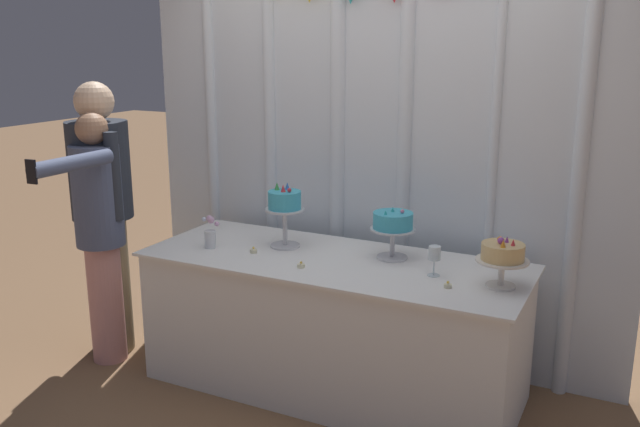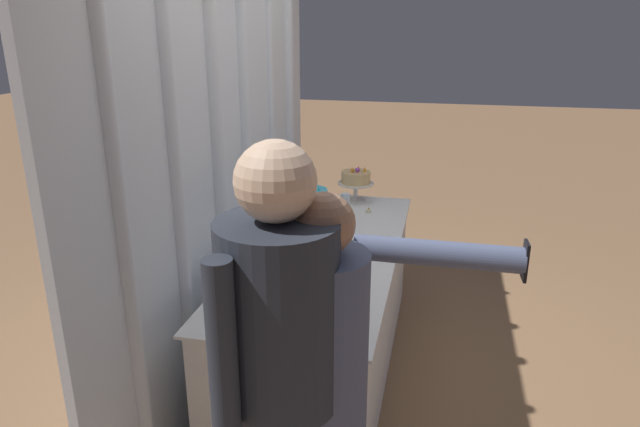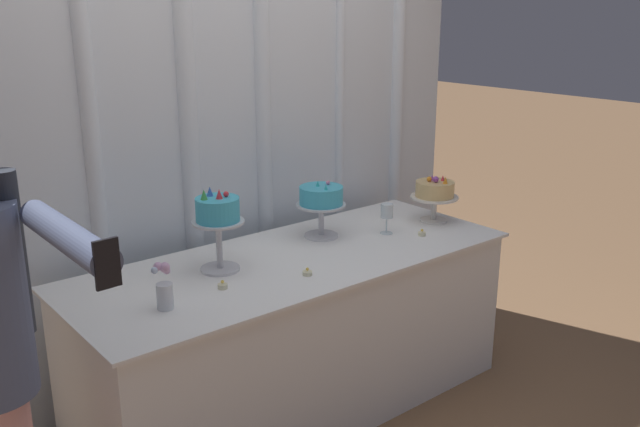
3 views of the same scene
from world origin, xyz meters
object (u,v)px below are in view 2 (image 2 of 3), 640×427
at_px(cake_display_rightmost, 356,180).
at_px(guest_man_pink_jacket, 281,385).
at_px(tealight_near_left, 358,256).
at_px(guest_man_dark_suit, 326,392).
at_px(tealight_far_left, 326,282).
at_px(tealight_near_right, 368,211).
at_px(wine_glass, 345,200).
at_px(cake_display_leftmost, 294,227).
at_px(cake_display_center, 310,200).
at_px(flower_vase, 319,295).
at_px(cake_table, 325,309).

distance_m(cake_display_rightmost, guest_man_pink_jacket, 2.43).
bearing_deg(tealight_near_left, guest_man_dark_suit, -175.61).
bearing_deg(tealight_far_left, tealight_near_right, -2.58).
height_order(wine_glass, tealight_far_left, wine_glass).
relative_size(cake_display_rightmost, tealight_near_right, 6.63).
xyz_separation_m(cake_display_rightmost, tealight_far_left, (-1.38, -0.07, -0.15)).
bearing_deg(cake_display_leftmost, tealight_near_right, -12.98).
bearing_deg(cake_display_center, guest_man_pink_jacket, -169.32).
distance_m(cake_display_center, tealight_near_left, 0.56).
bearing_deg(flower_vase, tealight_near_left, -7.03).
bearing_deg(flower_vase, tealight_near_right, -1.08).
height_order(cake_display_rightmost, tealight_near_left, cake_display_rightmost).
distance_m(cake_display_leftmost, cake_display_rightmost, 1.28).
xyz_separation_m(cake_table, guest_man_pink_jacket, (-1.50, -0.18, 0.54)).
relative_size(cake_display_leftmost, flower_vase, 1.98).
bearing_deg(guest_man_dark_suit, cake_table, 12.30).
relative_size(cake_table, tealight_far_left, 51.59).
bearing_deg(cake_display_rightmost, guest_man_dark_suit, -173.16).
bearing_deg(tealight_near_right, cake_display_leftmost, 167.02).
bearing_deg(cake_display_rightmost, cake_display_leftmost, 174.86).
distance_m(cake_display_center, guest_man_pink_jacket, 1.82).
bearing_deg(flower_vase, tealight_far_left, 5.18).
relative_size(wine_glass, tealight_far_left, 3.80).
height_order(flower_vase, tealight_far_left, flower_vase).
bearing_deg(tealight_far_left, cake_table, 12.78).
bearing_deg(tealight_far_left, cake_display_center, 19.41).
relative_size(guest_man_pink_jacket, guest_man_dark_suit, 1.11).
height_order(cake_display_center, cake_display_rightmost, cake_display_center).
distance_m(flower_vase, guest_man_dark_suit, 0.71).
bearing_deg(guest_man_pink_jacket, guest_man_dark_suit, -56.91).
xyz_separation_m(tealight_far_left, tealight_near_right, (1.15, -0.05, -0.00)).
height_order(wine_glass, guest_man_pink_jacket, guest_man_pink_jacket).
bearing_deg(tealight_far_left, tealight_near_left, -15.93).
xyz_separation_m(tealight_far_left, tealight_near_left, (0.36, -0.10, -0.00)).
bearing_deg(cake_table, cake_display_leftmost, 166.19).
bearing_deg(wine_glass, cake_display_center, 149.48).
distance_m(wine_glass, tealight_near_left, 0.70).
height_order(cake_table, cake_display_rightmost, cake_display_rightmost).
xyz_separation_m(cake_table, cake_display_leftmost, (-0.35, 0.09, 0.64)).
xyz_separation_m(cake_display_leftmost, flower_vase, (-0.38, -0.21, -0.17)).
xyz_separation_m(cake_display_leftmost, guest_man_pink_jacket, (-1.15, -0.27, -0.10)).
distance_m(cake_display_center, tealight_far_left, 0.81).
relative_size(cake_table, tealight_near_right, 54.60).
distance_m(cake_display_rightmost, flower_vase, 1.66).
height_order(cake_display_leftmost, guest_man_dark_suit, guest_man_dark_suit).
relative_size(wine_glass, flower_vase, 0.83).
distance_m(cake_display_rightmost, wine_glass, 0.35).
height_order(cake_display_rightmost, wine_glass, cake_display_rightmost).
bearing_deg(cake_display_rightmost, cake_table, 178.26).
distance_m(tealight_near_right, guest_man_dark_suit, 2.12).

